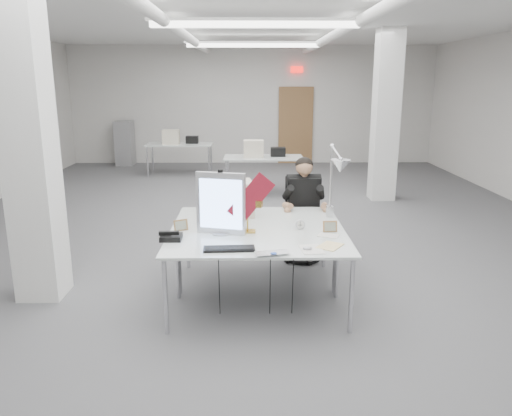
{
  "coord_description": "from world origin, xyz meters",
  "views": [
    {
      "loc": [
        -0.08,
        -7.05,
        2.25
      ],
      "look_at": [
        -0.01,
        -2.0,
        0.96
      ],
      "focal_mm": 35.0,
      "sensor_mm": 36.0,
      "label": 1
    }
  ],
  "objects": [
    {
      "name": "monitor",
      "position": [
        -0.37,
        -2.23,
        1.07
      ],
      "size": [
        0.5,
        0.18,
        0.62
      ],
      "primitive_type": "cube",
      "rotation": [
        0.0,
        0.0,
        -0.26
      ],
      "color": "silver",
      "rests_on": "desk_main"
    },
    {
      "name": "desk_clock",
      "position": [
        0.44,
        -2.08,
        0.81
      ],
      "size": [
        0.1,
        0.04,
        0.1
      ],
      "primitive_type": "cylinder",
      "rotation": [
        1.57,
        0.0,
        0.13
      ],
      "color": "silver",
      "rests_on": "desk_main"
    },
    {
      "name": "bg_desk_b",
      "position": [
        -1.8,
        5.2,
        0.74
      ],
      "size": [
        1.6,
        0.8,
        0.02
      ],
      "primitive_type": "cube",
      "color": "silver",
      "rests_on": "room_shell"
    },
    {
      "name": "desk_phone",
      "position": [
        -0.84,
        -2.43,
        0.78
      ],
      "size": [
        0.2,
        0.18,
        0.05
      ],
      "primitive_type": "cube",
      "rotation": [
        0.0,
        0.0,
        -0.0
      ],
      "color": "black",
      "rests_on": "desk_main"
    },
    {
      "name": "seated_person",
      "position": [
        0.59,
        -0.98,
        0.9
      ],
      "size": [
        0.54,
        0.66,
        0.93
      ],
      "primitive_type": null,
      "rotation": [
        0.0,
        0.0,
        0.08
      ],
      "color": "black",
      "rests_on": "office_chair"
    },
    {
      "name": "bankers_lamp",
      "position": [
        -0.1,
        -2.18,
        0.94
      ],
      "size": [
        0.34,
        0.19,
        0.36
      ],
      "primitive_type": null,
      "rotation": [
        0.0,
        0.0,
        -0.21
      ],
      "color": "gold",
      "rests_on": "desk_main"
    },
    {
      "name": "mouse",
      "position": [
        0.45,
        -2.75,
        0.77
      ],
      "size": [
        0.09,
        0.07,
        0.03
      ],
      "primitive_type": "ellipsoid",
      "rotation": [
        0.0,
        0.0,
        -0.22
      ],
      "color": "#A2A2A6",
      "rests_on": "desk_main"
    },
    {
      "name": "desk_main",
      "position": [
        0.0,
        -2.5,
        0.74
      ],
      "size": [
        1.8,
        0.9,
        0.02
      ],
      "primitive_type": "cube",
      "color": "silver",
      "rests_on": "room_shell"
    },
    {
      "name": "beige_monitor",
      "position": [
        -0.26,
        -1.52,
        0.95
      ],
      "size": [
        0.47,
        0.45,
        0.39
      ],
      "primitive_type": "cube",
      "rotation": [
        0.0,
        0.0,
        0.15
      ],
      "color": "beige",
      "rests_on": "desk_second"
    },
    {
      "name": "office_chair",
      "position": [
        0.59,
        -0.93,
        0.57
      ],
      "size": [
        0.6,
        0.6,
        1.14
      ],
      "primitive_type": null,
      "rotation": [
        0.0,
        0.0,
        0.08
      ],
      "color": "black",
      "rests_on": "room_shell"
    },
    {
      "name": "desk_second",
      "position": [
        0.0,
        -1.6,
        0.74
      ],
      "size": [
        1.8,
        0.9,
        0.02
      ],
      "primitive_type": "cube",
      "color": "silver",
      "rests_on": "room_shell"
    },
    {
      "name": "picture_frame_left",
      "position": [
        -0.79,
        -2.12,
        0.81
      ],
      "size": [
        0.15,
        0.1,
        0.12
      ],
      "primitive_type": "cube",
      "rotation": [
        -0.21,
        0.0,
        0.49
      ],
      "color": "#9B7042",
      "rests_on": "desk_main"
    },
    {
      "name": "laptop",
      "position": [
        0.13,
        -2.92,
        0.77
      ],
      "size": [
        0.34,
        0.26,
        0.02
      ],
      "primitive_type": "imported",
      "rotation": [
        0.0,
        0.0,
        0.21
      ],
      "color": "silver",
      "rests_on": "desk_main"
    },
    {
      "name": "pennant",
      "position": [
        -0.06,
        -2.27,
        1.13
      ],
      "size": [
        0.48,
        0.07,
        0.52
      ],
      "primitive_type": "cube",
      "rotation": [
        0.0,
        -0.87,
        0.12
      ],
      "color": "maroon",
      "rests_on": "monitor"
    },
    {
      "name": "bg_desk_a",
      "position": [
        0.2,
        3.0,
        0.74
      ],
      "size": [
        1.6,
        0.8,
        0.02
      ],
      "primitive_type": "cube",
      "color": "silver",
      "rests_on": "room_shell"
    },
    {
      "name": "paper_stack_b",
      "position": [
        0.67,
        -2.65,
        0.76
      ],
      "size": [
        0.29,
        0.31,
        0.01
      ],
      "primitive_type": "cube",
      "rotation": [
        0.0,
        0.0,
        -0.59
      ],
      "color": "#F3D691",
      "rests_on": "desk_main"
    },
    {
      "name": "paper_stack_a",
      "position": [
        0.48,
        -2.73,
        0.76
      ],
      "size": [
        0.22,
        0.3,
        0.01
      ],
      "primitive_type": "cube",
      "rotation": [
        0.0,
        0.0,
        0.11
      ],
      "color": "silver",
      "rests_on": "desk_main"
    },
    {
      "name": "picture_frame_right",
      "position": [
        0.74,
        -2.19,
        0.81
      ],
      "size": [
        0.15,
        0.05,
        0.12
      ],
      "primitive_type": "cube",
      "rotation": [
        -0.21,
        0.0,
        0.07
      ],
      "color": "#AD7B4A",
      "rests_on": "desk_main"
    },
    {
      "name": "paper_stack_c",
      "position": [
        0.7,
        -2.32,
        0.76
      ],
      "size": [
        0.24,
        0.2,
        0.01
      ],
      "primitive_type": "cube",
      "rotation": [
        0.0,
        0.0,
        -0.4
      ],
      "color": "silver",
      "rests_on": "desk_main"
    },
    {
      "name": "keyboard",
      "position": [
        -0.27,
        -2.74,
        0.77
      ],
      "size": [
        0.48,
        0.18,
        0.02
      ],
      "primitive_type": "cube",
      "rotation": [
        0.0,
        0.0,
        0.05
      ],
      "color": "black",
      "rests_on": "desk_main"
    },
    {
      "name": "room_shell",
      "position": [
        0.04,
        0.13,
        1.69
      ],
      "size": [
        10.04,
        14.04,
        3.24
      ],
      "color": "#4C4C4E",
      "rests_on": "ground"
    },
    {
      "name": "architect_lamp",
      "position": [
        0.83,
        -1.83,
        1.22
      ],
      "size": [
        0.43,
        0.76,
        0.93
      ],
      "primitive_type": null,
      "rotation": [
        0.0,
        0.0,
        -0.27
      ],
      "color": "silver",
      "rests_on": "desk_second"
    },
    {
      "name": "filing_cabinet",
      "position": [
        -3.5,
        6.65,
        0.6
      ],
      "size": [
        0.45,
        0.55,
        1.2
      ],
      "primitive_type": "cube",
      "color": "gray",
      "rests_on": "room_shell"
    }
  ]
}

